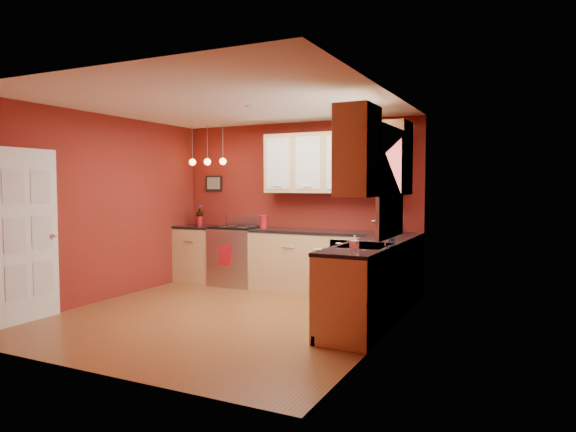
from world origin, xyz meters
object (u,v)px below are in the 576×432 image
at_px(soap_pump, 354,243).
at_px(gas_range, 237,255).
at_px(sink, 366,247).
at_px(red_canister, 264,222).
at_px(coffee_maker, 388,226).

bearing_deg(soap_pump, gas_range, 142.50).
distance_m(sink, red_canister, 2.65).
bearing_deg(gas_range, red_canister, 4.31).
relative_size(coffee_maker, soap_pump, 1.39).
xyz_separation_m(red_canister, soap_pump, (2.20, -2.09, -0.02)).
bearing_deg(coffee_maker, sink, -63.93).
bearing_deg(coffee_maker, red_canister, -159.18).
height_order(gas_range, red_canister, red_canister).
relative_size(sink, red_canister, 3.49).
bearing_deg(sink, gas_range, 150.22).
bearing_deg(gas_range, coffee_maker, 1.57).
bearing_deg(red_canister, sink, -35.52).
bearing_deg(red_canister, soap_pump, -43.45).
bearing_deg(sink, red_canister, 144.48).
bearing_deg(soap_pump, sink, 95.20).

